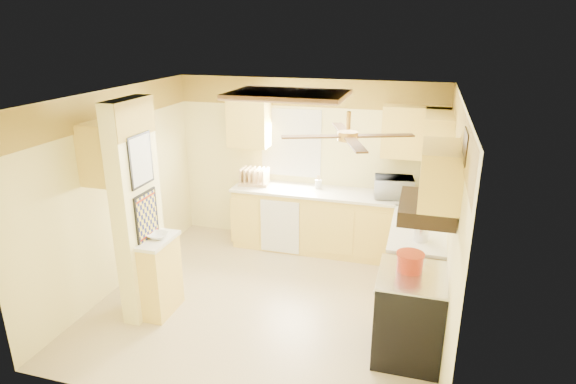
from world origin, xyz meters
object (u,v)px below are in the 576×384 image
(bowl, at_px, (158,236))
(kettle, at_px, (421,231))
(dutch_oven, at_px, (410,262))
(stove, at_px, (409,314))
(microwave, at_px, (394,187))

(bowl, height_order, kettle, kettle)
(dutch_oven, height_order, kettle, kettle)
(kettle, bearing_deg, dutch_oven, -97.39)
(dutch_oven, bearing_deg, bowl, -178.90)
(stove, distance_m, kettle, 0.98)
(microwave, xyz_separation_m, kettle, (0.40, -1.38, -0.03))
(dutch_oven, bearing_deg, kettle, 82.61)
(bowl, relative_size, dutch_oven, 0.79)
(microwave, bearing_deg, kettle, 98.24)
(microwave, height_order, dutch_oven, microwave)
(stove, bearing_deg, kettle, 86.15)
(stove, distance_m, microwave, 2.27)
(stove, height_order, microwave, microwave)
(microwave, bearing_deg, dutch_oven, 90.53)
(microwave, relative_size, dutch_oven, 1.91)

